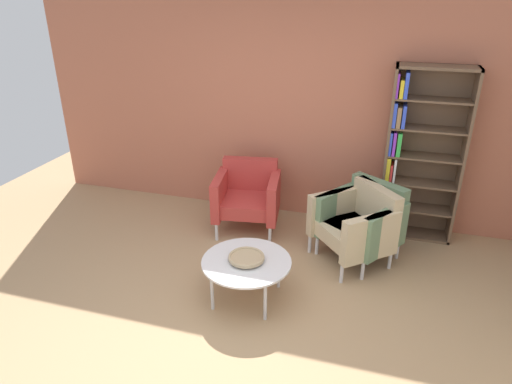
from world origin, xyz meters
The scene contains 8 objects.
ground_plane centered at (0.00, 0.00, 0.00)m, with size 8.32×8.32×0.00m, color tan.
brick_back_panel centered at (0.00, 2.46, 1.45)m, with size 6.40×0.12×2.90m, color #B2664C.
bookshelf_tall centered at (1.38, 2.25, 0.95)m, with size 0.80×0.30×1.90m.
coffee_table_low centered at (-0.01, 0.57, 0.37)m, with size 0.80×0.80×0.40m.
decorative_bowl centered at (-0.01, 0.57, 0.43)m, with size 0.32×0.32×0.05m.
armchair_corner_red centered at (-0.41, 1.86, 0.41)m, with size 0.81×0.76×0.78m.
armchair_by_bookshelf centered at (0.86, 1.51, 0.41)m, with size 0.94×0.95×0.78m.
armchair_spare_guest centered at (0.92, 1.62, 0.41)m, with size 0.94×0.93×0.78m.
Camera 1 is at (1.03, -2.67, 2.62)m, focal length 31.93 mm.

